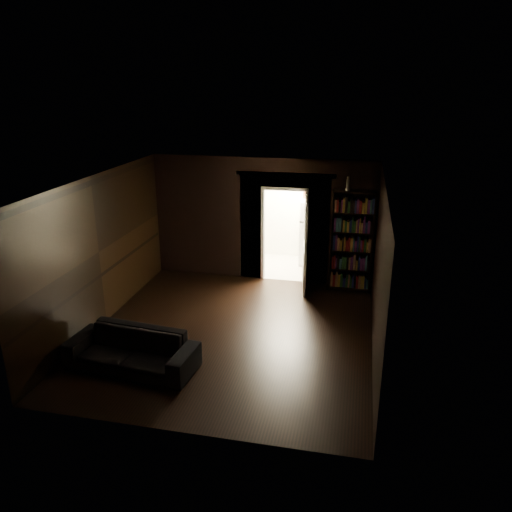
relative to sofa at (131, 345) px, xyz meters
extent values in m
plane|color=black|center=(1.29, 1.40, -0.40)|extent=(5.50, 5.50, 0.00)
cube|color=black|center=(0.06, 4.20, 1.00)|extent=(2.55, 0.10, 2.80)
cube|color=black|center=(3.01, 4.20, 1.00)|extent=(1.55, 0.10, 2.80)
cube|color=black|center=(1.79, 4.20, 2.05)|extent=(0.90, 0.10, 0.70)
cube|color=black|center=(-1.21, 1.40, 1.00)|extent=(0.02, 5.50, 2.80)
cube|color=black|center=(3.79, 1.40, 1.00)|extent=(0.02, 5.50, 2.80)
cube|color=black|center=(1.29, -1.35, 1.00)|extent=(5.00, 0.02, 2.80)
cube|color=beige|center=(1.29, 1.40, 2.40)|extent=(5.00, 5.50, 0.02)
cube|color=white|center=(1.79, 4.14, 0.65)|extent=(1.04, 0.06, 2.17)
cube|color=beige|center=(1.79, 5.05, -0.45)|extent=(2.20, 1.80, 0.10)
cube|color=white|center=(1.79, 5.90, 0.80)|extent=(2.20, 0.10, 2.40)
cube|color=white|center=(0.74, 5.05, 0.80)|extent=(0.10, 1.60, 2.40)
cube|color=white|center=(2.84, 5.05, 0.80)|extent=(0.10, 1.60, 2.40)
cube|color=white|center=(1.79, 5.05, 2.05)|extent=(2.20, 1.80, 0.10)
cube|color=#B7626F|center=(1.79, 5.84, 1.82)|extent=(2.00, 0.04, 0.26)
imported|color=black|center=(0.00, 0.00, 0.00)|extent=(2.17, 1.11, 0.80)
cube|color=black|center=(3.29, 3.95, 0.70)|extent=(0.94, 0.44, 2.20)
cube|color=white|center=(2.39, 5.43, 0.42)|extent=(0.95, 0.92, 1.65)
cube|color=white|center=(2.32, 3.71, 0.62)|extent=(0.17, 0.85, 2.05)
cube|color=white|center=(3.14, 3.96, 1.95)|extent=(0.11, 0.11, 0.30)
cube|color=black|center=(2.30, 5.40, 1.37)|extent=(0.58, 0.30, 0.24)
camera|label=1|loc=(3.40, -6.43, 4.00)|focal=35.00mm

